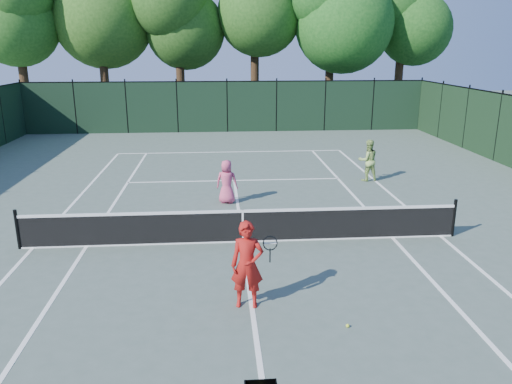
{
  "coord_description": "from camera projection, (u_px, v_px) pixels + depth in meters",
  "views": [
    {
      "loc": [
        -0.61,
        -12.45,
        5.06
      ],
      "look_at": [
        0.43,
        1.0,
        1.1
      ],
      "focal_mm": 35.0,
      "sensor_mm": 36.0,
      "label": 1
    }
  ],
  "objects": [
    {
      "name": "tree_5",
      "position": [
        404.0,
        5.0,
        33.24
      ],
      "size": [
        5.8,
        5.8,
        12.23
      ],
      "color": "black",
      "rests_on": "ground"
    },
    {
      "name": "player_pink",
      "position": [
        227.0,
        182.0,
        16.53
      ],
      "size": [
        0.79,
        0.6,
        1.46
      ],
      "rotation": [
        0.0,
        0.0,
        2.94
      ],
      "color": "#D14972",
      "rests_on": "ground"
    },
    {
      "name": "sideline_doubles_left",
      "position": [
        33.0,
        248.0,
        12.97
      ],
      "size": [
        0.1,
        23.77,
        0.01
      ],
      "primitive_type": "cube",
      "color": "white",
      "rests_on": "ground"
    },
    {
      "name": "sideline_singles_left",
      "position": [
        86.0,
        247.0,
        13.07
      ],
      "size": [
        0.1,
        23.77,
        0.01
      ],
      "primitive_type": "cube",
      "color": "white",
      "rests_on": "ground"
    },
    {
      "name": "loose_ball_midcourt",
      "position": [
        348.0,
        326.0,
        9.32
      ],
      "size": [
        0.07,
        0.07,
        0.07
      ],
      "primitive_type": "sphere",
      "color": "#CAE02D",
      "rests_on": "ground"
    },
    {
      "name": "ground",
      "position": [
        243.0,
        242.0,
        13.38
      ],
      "size": [
        90.0,
        90.0,
        0.0
      ],
      "primitive_type": "plane",
      "color": "#4A5A50",
      "rests_on": "ground"
    },
    {
      "name": "service_line_far",
      "position": [
        234.0,
        180.0,
        19.5
      ],
      "size": [
        8.23,
        0.1,
        0.01
      ],
      "primitive_type": "cube",
      "color": "white",
      "rests_on": "ground"
    },
    {
      "name": "baseline_far",
      "position": [
        230.0,
        152.0,
        24.75
      ],
      "size": [
        10.97,
        0.1,
        0.01
      ],
      "primitive_type": "cube",
      "color": "white",
      "rests_on": "ground"
    },
    {
      "name": "coach",
      "position": [
        247.0,
        265.0,
        9.86
      ],
      "size": [
        0.99,
        0.6,
        1.79
      ],
      "rotation": [
        0.0,
        0.0,
        -0.11
      ],
      "color": "#A41612",
      "rests_on": "ground"
    },
    {
      "name": "center_service_line",
      "position": [
        243.0,
        242.0,
        13.38
      ],
      "size": [
        0.1,
        12.8,
        0.01
      ],
      "primitive_type": "cube",
      "color": "white",
      "rests_on": "ground"
    },
    {
      "name": "sideline_singles_right",
      "position": [
        392.0,
        238.0,
        13.68
      ],
      "size": [
        0.1,
        23.77,
        0.01
      ],
      "primitive_type": "cube",
      "color": "white",
      "rests_on": "ground"
    },
    {
      "name": "tennis_net",
      "position": [
        243.0,
        225.0,
        13.25
      ],
      "size": [
        11.69,
        0.09,
        1.06
      ],
      "color": "black",
      "rests_on": "ground"
    },
    {
      "name": "fence_far",
      "position": [
        227.0,
        107.0,
        30.18
      ],
      "size": [
        24.0,
        0.05,
        3.0
      ],
      "primitive_type": "cube",
      "color": "black",
      "rests_on": "ground"
    },
    {
      "name": "player_green",
      "position": [
        368.0,
        160.0,
        19.3
      ],
      "size": [
        0.85,
        0.7,
        1.61
      ],
      "rotation": [
        0.0,
        0.0,
        3.26
      ],
      "color": "#96B85C",
      "rests_on": "ground"
    },
    {
      "name": "tree_2",
      "position": [
        177.0,
        2.0,
        31.84
      ],
      "size": [
        6.0,
        6.0,
        12.4
      ],
      "color": "black",
      "rests_on": "ground"
    },
    {
      "name": "sideline_doubles_right",
      "position": [
        441.0,
        236.0,
        13.79
      ],
      "size": [
        0.1,
        23.77,
        0.01
      ],
      "primitive_type": "cube",
      "color": "white",
      "rests_on": "ground"
    }
  ]
}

